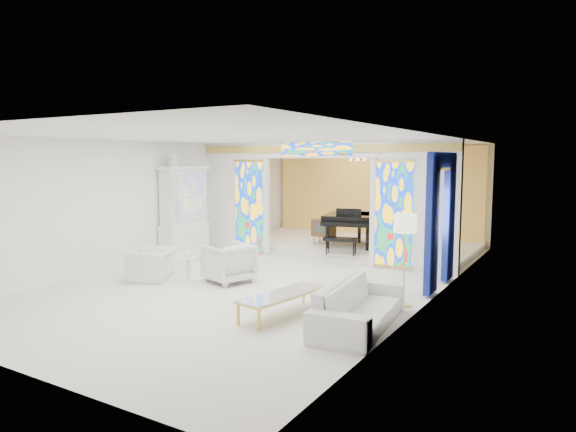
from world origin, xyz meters
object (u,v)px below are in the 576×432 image
Objects in this scene: sofa at (359,305)px; armchair_left at (152,265)px; grand_piano at (358,219)px; coffee_table at (283,295)px; china_cabinet at (184,213)px; armchair_right at (229,263)px; tv_console at (324,228)px.

armchair_left is at bearing 76.83° from sofa.
coffee_table is at bearing -90.82° from grand_piano.
grand_piano is at bearing 129.43° from armchair_left.
armchair_left is at bearing 168.26° from coffee_table.
armchair_right is (2.69, -1.63, -0.76)m from china_cabinet.
sofa reaches higher than armchair_left.
armchair_left is 1.10× the size of armchair_right.
armchair_right is 0.50× the size of coffee_table.
grand_piano is at bearing 24.98° from tv_console.
grand_piano is (0.90, 4.70, 0.50)m from armchair_right.
grand_piano reaches higher than armchair_left.
grand_piano reaches higher than armchair_right.
armchair_right is at bearing 86.45° from armchair_left.
china_cabinet reaches higher than tv_console.
grand_piano reaches higher than coffee_table.
armchair_right is at bearing 63.92° from sofa.
china_cabinet is 2.67m from armchair_left.
tv_console reaches higher than armchair_left.
china_cabinet is 6.86m from sofa.
sofa is 1.29× the size of coffee_table.
coffee_table is at bearing 75.21° from armchair_right.
coffee_table is at bearing 52.37° from armchair_left.
tv_console is at bearing 46.34° from china_cabinet.
armchair_right is 4.81m from grand_piano.
armchair_left is at bearing -49.61° from armchair_right.
china_cabinet reaches higher than coffee_table.
armchair_left is at bearing -63.29° from china_cabinet.
armchair_right is at bearing -81.05° from tv_console.
coffee_table is 6.26m from tv_console.
china_cabinet is 3.03× the size of armchair_right.
grand_piano reaches higher than sofa.
grand_piano is at bearing -172.77° from armchair_right.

